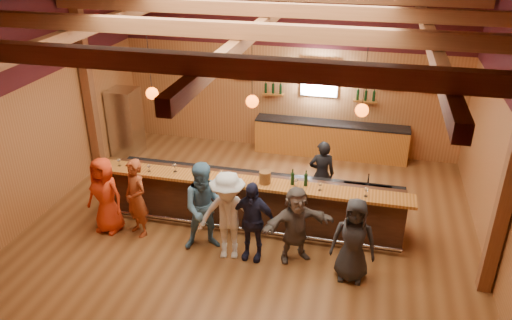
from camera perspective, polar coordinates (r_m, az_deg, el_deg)
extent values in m
plane|color=brown|center=(10.50, -0.39, -7.34)|extent=(9.00, 9.00, 0.00)
cube|color=brown|center=(13.17, 3.85, 10.45)|extent=(9.00, 0.04, 4.50)
cube|color=brown|center=(6.10, -9.67, -9.68)|extent=(9.00, 0.04, 4.50)
cube|color=brown|center=(11.35, -23.19, 5.79)|extent=(0.04, 8.00, 4.50)
cube|color=brown|center=(9.51, 26.92, 1.30)|extent=(0.04, 8.00, 4.50)
cube|color=brown|center=(8.86, -0.48, 17.76)|extent=(9.00, 8.00, 0.04)
cube|color=#3D1013|center=(12.84, 4.03, 16.45)|extent=(9.00, 0.01, 1.70)
cube|color=#3D1013|center=(10.98, -24.40, 12.63)|extent=(0.01, 8.00, 1.70)
cube|color=brown|center=(12.43, -18.71, 8.18)|extent=(0.22, 0.22, 4.50)
cube|color=brown|center=(8.58, 27.20, -1.30)|extent=(0.22, 0.22, 4.50)
cube|color=brown|center=(6.11, -7.43, 10.88)|extent=(8.80, 0.20, 0.25)
cube|color=brown|center=(7.96, -2.27, 14.60)|extent=(8.80, 0.20, 0.25)
cube|color=brown|center=(9.87, 1.00, 16.85)|extent=(8.80, 0.20, 0.25)
cube|color=brown|center=(10.10, -17.78, 14.44)|extent=(0.18, 7.80, 0.22)
cube|color=brown|center=(8.96, -0.47, 14.27)|extent=(0.18, 7.80, 0.22)
cube|color=brown|center=(8.74, 19.48, 12.54)|extent=(0.18, 7.80, 0.22)
cube|color=black|center=(10.22, -0.40, -4.88)|extent=(6.00, 0.60, 1.05)
cube|color=#914F1A|center=(9.79, -0.66, -2.62)|extent=(6.30, 0.50, 0.06)
cube|color=black|center=(10.34, 0.10, -1.93)|extent=(6.00, 0.48, 0.05)
cube|color=black|center=(10.58, 0.10, -4.20)|extent=(6.00, 0.48, 0.90)
cube|color=silver|center=(10.14, 11.17, -3.36)|extent=(0.45, 0.40, 0.14)
cube|color=silver|center=(10.15, 13.99, -3.65)|extent=(0.45, 0.40, 0.14)
cylinder|color=silver|center=(10.08, -0.97, -7.90)|extent=(6.00, 0.06, 0.06)
cube|color=#914F1A|center=(13.37, 8.48, 2.26)|extent=(4.00, 0.50, 0.90)
cube|color=black|center=(13.18, 8.62, 4.15)|extent=(4.00, 0.52, 0.05)
cube|color=silver|center=(13.07, 7.29, 9.26)|extent=(0.95, 0.08, 0.95)
cube|color=white|center=(13.02, 7.26, 9.20)|extent=(0.78, 0.01, 0.78)
cube|color=black|center=(13.40, -1.35, 10.11)|extent=(0.55, 0.04, 0.45)
cube|color=silver|center=(13.37, -1.38, 10.08)|extent=(0.45, 0.01, 0.35)
cube|color=black|center=(12.98, 15.28, 8.68)|extent=(0.55, 0.04, 0.45)
cube|color=silver|center=(12.96, 15.28, 8.64)|extent=(0.45, 0.01, 0.35)
cube|color=black|center=(13.06, 19.69, 8.17)|extent=(0.55, 0.04, 0.45)
cube|color=silver|center=(13.04, 19.70, 8.14)|extent=(0.45, 0.01, 0.35)
cube|color=#914F1A|center=(13.33, 1.96, 7.54)|extent=(0.60, 0.18, 0.04)
cylinder|color=black|center=(13.32, 1.12, 8.22)|extent=(0.07, 0.07, 0.26)
cylinder|color=black|center=(13.28, 1.97, 8.15)|extent=(0.07, 0.07, 0.26)
cylinder|color=black|center=(13.24, 2.83, 8.08)|extent=(0.07, 0.07, 0.26)
cube|color=#914F1A|center=(13.09, 12.37, 6.58)|extent=(0.60, 0.18, 0.04)
cylinder|color=black|center=(13.04, 11.56, 7.30)|extent=(0.07, 0.07, 0.26)
cylinder|color=black|center=(13.04, 12.44, 7.21)|extent=(0.07, 0.07, 0.26)
cylinder|color=black|center=(13.04, 13.32, 7.11)|extent=(0.07, 0.07, 0.26)
cylinder|color=black|center=(9.77, -12.13, 10.94)|extent=(0.01, 0.01, 1.25)
sphere|color=#F8510C|center=(9.94, -11.79, 7.46)|extent=(0.24, 0.24, 0.24)
cylinder|color=black|center=(9.10, -0.45, 10.42)|extent=(0.01, 0.01, 1.25)
sphere|color=#F8510C|center=(9.29, -0.44, 6.71)|extent=(0.24, 0.24, 0.24)
cylinder|color=black|center=(8.85, 12.39, 9.36)|extent=(0.01, 0.01, 1.25)
sphere|color=#F8510C|center=(9.04, 12.01, 5.57)|extent=(0.24, 0.24, 0.24)
cube|color=silver|center=(13.63, -14.67, 4.21)|extent=(0.70, 0.70, 1.80)
imported|color=red|center=(10.36, -16.85, -3.87)|extent=(0.85, 0.62, 1.61)
imported|color=brown|center=(10.08, -13.53, -4.26)|extent=(0.71, 0.64, 1.63)
imported|color=teal|center=(9.41, -5.79, -5.35)|extent=(1.05, 0.94, 1.79)
imported|color=silver|center=(9.14, -3.20, -6.42)|extent=(1.22, 0.83, 1.76)
imported|color=#1A1B34|center=(9.14, -0.51, -6.98)|extent=(0.94, 0.42, 1.59)
imported|color=#574D46|center=(9.16, 4.57, -7.33)|extent=(1.42, 1.10, 1.50)
imported|color=black|center=(8.81, 11.07, -9.00)|extent=(0.78, 0.52, 1.58)
imported|color=black|center=(10.86, 7.50, -1.63)|extent=(0.63, 0.49, 1.55)
cylinder|color=brown|center=(9.67, 1.03, -1.99)|extent=(0.23, 0.23, 0.25)
cylinder|color=black|center=(9.64, 4.19, -2.16)|extent=(0.07, 0.07, 0.25)
cylinder|color=black|center=(9.56, 4.22, -1.27)|extent=(0.02, 0.02, 0.09)
cylinder|color=black|center=(9.62, 5.71, -2.29)|extent=(0.07, 0.07, 0.24)
cylinder|color=black|center=(9.54, 5.75, -1.42)|extent=(0.02, 0.02, 0.08)
cylinder|color=silver|center=(10.77, -15.33, -0.61)|extent=(0.06, 0.06, 0.01)
cylinder|color=silver|center=(10.75, -15.36, -0.38)|extent=(0.01, 0.01, 0.09)
sphere|color=silver|center=(10.72, -15.41, -0.02)|extent=(0.07, 0.07, 0.07)
cylinder|color=silver|center=(10.38, -12.10, -1.28)|extent=(0.07, 0.07, 0.01)
cylinder|color=silver|center=(10.35, -12.13, -1.03)|extent=(0.01, 0.01, 0.09)
sphere|color=silver|center=(10.32, -12.17, -0.65)|extent=(0.08, 0.08, 0.08)
cylinder|color=silver|center=(10.28, -9.22, -1.30)|extent=(0.07, 0.07, 0.01)
cylinder|color=silver|center=(10.25, -9.24, -1.03)|extent=(0.01, 0.01, 0.10)
sphere|color=silver|center=(10.22, -9.27, -0.62)|extent=(0.08, 0.08, 0.08)
cylinder|color=silver|center=(10.05, -6.35, -1.77)|extent=(0.06, 0.06, 0.01)
cylinder|color=silver|center=(10.03, -6.37, -1.52)|extent=(0.01, 0.01, 0.09)
sphere|color=silver|center=(10.00, -6.39, -1.15)|extent=(0.07, 0.07, 0.07)
cylinder|color=silver|center=(9.93, -3.96, -2.03)|extent=(0.06, 0.06, 0.01)
cylinder|color=silver|center=(9.91, -3.97, -1.78)|extent=(0.01, 0.01, 0.09)
sphere|color=silver|center=(9.87, -3.98, -1.39)|extent=(0.07, 0.07, 0.07)
cylinder|color=silver|center=(9.62, 4.56, -3.03)|extent=(0.07, 0.07, 0.01)
cylinder|color=silver|center=(9.60, 4.57, -2.76)|extent=(0.01, 0.01, 0.10)
sphere|color=silver|center=(9.56, 4.59, -2.34)|extent=(0.08, 0.08, 0.08)
cylinder|color=silver|center=(9.55, 7.31, -3.43)|extent=(0.06, 0.06, 0.01)
cylinder|color=silver|center=(9.52, 7.32, -3.17)|extent=(0.01, 0.01, 0.09)
sphere|color=silver|center=(9.48, 7.35, -2.78)|extent=(0.07, 0.07, 0.07)
cylinder|color=silver|center=(9.49, 12.44, -4.04)|extent=(0.07, 0.07, 0.01)
cylinder|color=silver|center=(9.47, 12.47, -3.75)|extent=(0.01, 0.01, 0.10)
sphere|color=silver|center=(9.43, 12.52, -3.29)|extent=(0.08, 0.08, 0.08)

